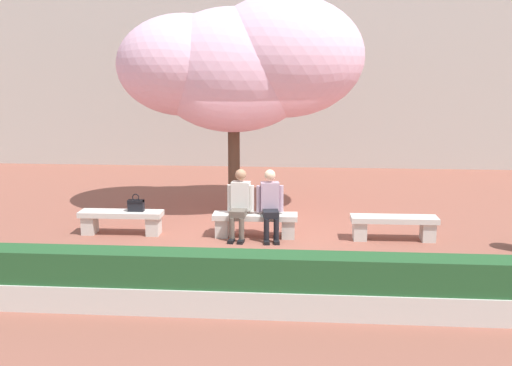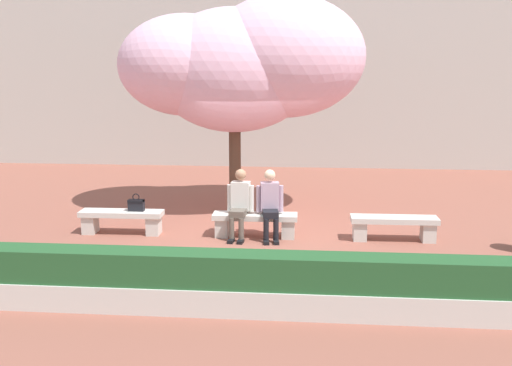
# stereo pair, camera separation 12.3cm
# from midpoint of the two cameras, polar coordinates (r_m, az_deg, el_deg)

# --- Properties ---
(ground_plane) EXTENTS (100.00, 100.00, 0.00)m
(ground_plane) POSITION_cam_midpoint_polar(r_m,az_deg,el_deg) (11.36, -0.39, -5.15)
(ground_plane) COLOR #8E5142
(building_facade) EXTENTS (28.00, 4.00, 10.21)m
(building_facade) POSITION_cam_midpoint_polar(r_m,az_deg,el_deg) (21.06, 2.05, 16.30)
(building_facade) COLOR #B7B2A8
(building_facade) RESTS_ON ground
(stone_bench_west_end) EXTENTS (1.59, 0.44, 0.45)m
(stone_bench_west_end) POSITION_cam_midpoint_polar(r_m,az_deg,el_deg) (11.78, -13.00, -3.36)
(stone_bench_west_end) COLOR beige
(stone_bench_west_end) RESTS_ON ground
(stone_bench_near_west) EXTENTS (1.59, 0.44, 0.45)m
(stone_bench_near_west) POSITION_cam_midpoint_polar(r_m,az_deg,el_deg) (11.28, -0.39, -3.71)
(stone_bench_near_west) COLOR beige
(stone_bench_near_west) RESTS_ON ground
(stone_bench_center) EXTENTS (1.59, 0.44, 0.45)m
(stone_bench_center) POSITION_cam_midpoint_polar(r_m,az_deg,el_deg) (11.36, 12.70, -3.88)
(stone_bench_center) COLOR beige
(stone_bench_center) RESTS_ON ground
(person_seated_left) EXTENTS (0.51, 0.71, 1.29)m
(person_seated_left) POSITION_cam_midpoint_polar(r_m,az_deg,el_deg) (11.16, -1.86, -1.75)
(person_seated_left) COLOR black
(person_seated_left) RESTS_ON ground
(person_seated_right) EXTENTS (0.51, 0.72, 1.29)m
(person_seated_right) POSITION_cam_midpoint_polar(r_m,az_deg,el_deg) (11.11, 1.04, -1.80)
(person_seated_right) COLOR black
(person_seated_right) RESTS_ON ground
(handbag) EXTENTS (0.30, 0.15, 0.34)m
(handbag) POSITION_cam_midpoint_polar(r_m,az_deg,el_deg) (11.65, -11.66, -2.03)
(handbag) COLOR black
(handbag) RESTS_ON stone_bench_west_end
(cherry_tree_main) EXTENTS (5.30, 3.21, 4.68)m
(cherry_tree_main) POSITION_cam_midpoint_polar(r_m,az_deg,el_deg) (13.08, -1.78, 11.26)
(cherry_tree_main) COLOR #513828
(cherry_tree_main) RESTS_ON ground
(planter_hedge_foreground) EXTENTS (8.95, 0.50, 0.80)m
(planter_hedge_foreground) POSITION_cam_midpoint_polar(r_m,az_deg,el_deg) (7.90, -2.63, -9.56)
(planter_hedge_foreground) COLOR beige
(planter_hedge_foreground) RESTS_ON ground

